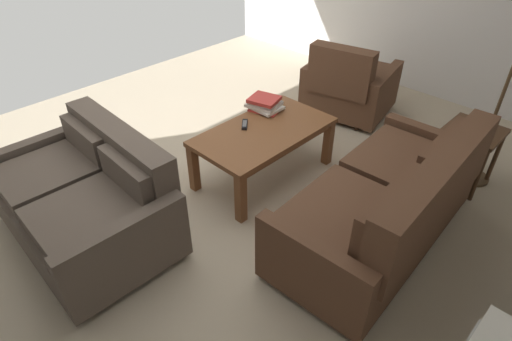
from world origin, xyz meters
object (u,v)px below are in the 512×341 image
Objects in this scene: armchair_side at (348,85)px; book_stack at (264,104)px; sofa_main at (389,204)px; loveseat_near at (89,197)px; coffee_table at (264,137)px; tv_remote at (245,124)px; coffee_mug at (470,125)px; end_table at (471,140)px.

armchair_side is 1.24m from book_stack.
sofa_main is 1.24× the size of loveseat_near.
tv_remote is (0.07, -0.16, 0.08)m from coffee_table.
sofa_main is 1.79× the size of armchair_side.
armchair_side is 1.47m from coffee_mug.
armchair_side is (-1.48, -1.33, -0.02)m from sofa_main.
armchair_side is at bearing -106.07° from coffee_mug.
sofa_main reaches higher than coffee_table.
end_table is 1.61× the size of book_stack.
tv_remote is (1.14, -1.41, -0.09)m from coffee_mug.
loveseat_near is at bearing -15.74° from coffee_table.
coffee_mug is at bearing 73.93° from armchair_side.
sofa_main reaches higher than book_stack.
end_table reaches higher than tv_remote.
sofa_main reaches higher than end_table.
sofa_main is 1.13m from end_table.
armchair_side is at bearing 175.11° from loveseat_near.
book_stack is at bearing -60.22° from end_table.
book_stack is at bearing -4.30° from armchair_side.
book_stack is 0.34m from tv_remote.
loveseat_near reaches higher than tv_remote.
loveseat_near is (1.40, -1.58, -0.02)m from sofa_main.
coffee_table is 0.37m from book_stack.
sofa_main reaches higher than loveseat_near.
coffee_mug is 1.70m from book_stack.
sofa_main is 12.07× the size of tv_remote.
book_stack is at bearing 174.67° from loveseat_near.
coffee_table is 11.67× the size of coffee_mug.
sofa_main reaches higher than armchair_side.
coffee_table is at bearing 164.26° from loveseat_near.
coffee_mug is 0.69× the size of tv_remote.
end_table is 0.53× the size of armchair_side.
coffee_table is 2.26× the size of end_table.
loveseat_near is 9.71× the size of tv_remote.
sofa_main is 1.49× the size of coffee_table.
coffee_mug is at bearing 146.52° from loveseat_near.
coffee_mug is at bearing 176.79° from sofa_main.
sofa_main is 1.10m from coffee_mug.
book_stack is (0.87, -1.53, 0.11)m from end_table.
end_table reaches higher than coffee_table.
end_table is at bearing 131.31° from coffee_table.
sofa_main is at bearing 42.06° from armchair_side.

